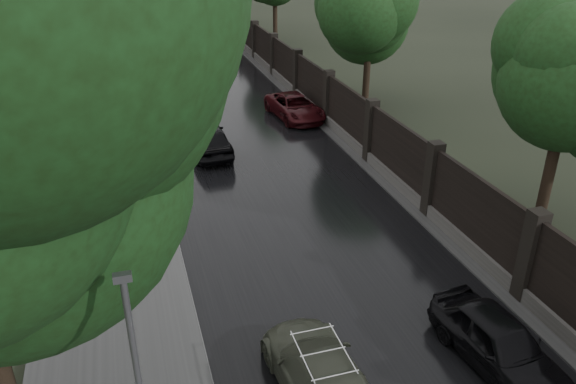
% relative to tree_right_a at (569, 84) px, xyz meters
% --- Properties ---
extents(fence_right, '(0.45, 75.72, 2.70)m').
position_rel_tree_right_a_xyz_m(fence_right, '(-2.90, 24.01, -3.94)').
color(fence_right, '#383533').
rests_on(fence_right, ground).
extents(tree_right_a, '(4.08, 4.08, 7.01)m').
position_rel_tree_right_a_xyz_m(tree_right_a, '(0.00, 0.00, 0.00)').
color(tree_right_a, black).
rests_on(tree_right_a, ground).
extents(tree_right_b, '(4.08, 4.08, 7.01)m').
position_rel_tree_right_a_xyz_m(tree_right_b, '(0.00, 14.00, 0.00)').
color(tree_right_b, black).
rests_on(tree_right_b, ground).
extents(traffic_light, '(0.16, 0.32, 4.00)m').
position_rel_tree_right_a_xyz_m(traffic_light, '(-11.80, 16.99, -2.55)').
color(traffic_light, '#59595E').
rests_on(traffic_light, ground).
extents(volga_sedan, '(1.97, 4.33, 1.23)m').
position_rel_tree_right_a_xyz_m(volga_sedan, '(-9.30, -4.72, -4.33)').
color(volga_sedan, '#3D4134').
rests_on(volga_sedan, ground).
extents(hatchback_left, '(1.84, 4.19, 1.40)m').
position_rel_tree_right_a_xyz_m(hatchback_left, '(-9.30, 9.88, -4.25)').
color(hatchback_left, black).
rests_on(hatchback_left, ground).
extents(car_right_near, '(1.86, 3.89, 1.28)m').
position_rel_tree_right_a_xyz_m(car_right_near, '(-5.10, -4.94, -4.31)').
color(car_right_near, black).
rests_on(car_right_near, ground).
extents(car_right_far, '(2.44, 4.52, 1.20)m').
position_rel_tree_right_a_xyz_m(car_right_far, '(-4.22, 13.32, -4.35)').
color(car_right_far, black).
rests_on(car_right_far, ground).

